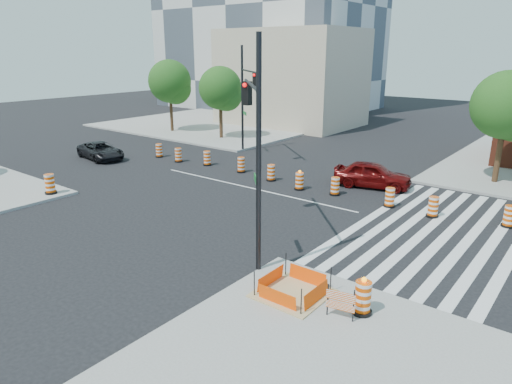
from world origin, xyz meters
TOP-DOWN VIEW (x-y plane):
  - ground at (0.00, 0.00)m, footprint 120.00×120.00m
  - sidewalk_nw at (-18.00, 18.00)m, footprint 22.00×22.00m
  - crosswalk_east at (10.95, 0.00)m, footprint 6.75×13.50m
  - lane_centerline at (0.00, 0.00)m, footprint 14.00×0.12m
  - excavation_pit at (9.00, -9.00)m, footprint 2.20×2.20m
  - beige_midrise at (-12.00, 22.00)m, footprint 14.00×10.00m
  - red_coupe at (5.59, 4.63)m, footprint 4.84×2.88m
  - dark_suv at (-13.66, -1.01)m, footprint 4.80×2.80m
  - signal_pole_se at (5.81, -7.00)m, footprint 4.38×4.64m
  - signal_pole_nw at (-5.79, 6.72)m, footprint 4.77×4.04m
  - pit_drum at (11.30, -8.65)m, footprint 0.62×0.62m
  - sw_corner_drum at (-7.84, -8.15)m, footprint 0.65×0.65m
  - barricade at (10.90, -9.31)m, footprint 0.88×0.21m
  - tree_north_a at (-18.31, 10.36)m, footprint 4.14×4.14m
  - tree_north_b at (-11.92, 10.62)m, footprint 3.85×3.85m
  - tree_north_c at (11.28, 9.96)m, footprint 4.00×4.00m
  - median_drum_0 at (-10.67, 2.10)m, footprint 0.60×0.60m
  - median_drum_1 at (-8.33, 1.92)m, footprint 0.60×0.60m
  - median_drum_2 at (-5.94, 2.47)m, footprint 0.60×0.60m
  - median_drum_3 at (-2.79, 2.48)m, footprint 0.60×0.60m
  - median_drum_4 at (0.01, 2.04)m, footprint 0.60×0.60m
  - median_drum_5 at (2.46, 1.52)m, footprint 0.60×0.60m
  - median_drum_6 at (4.61, 1.89)m, footprint 0.60×0.60m
  - median_drum_7 at (7.85, 1.81)m, footprint 0.60×0.60m
  - median_drum_8 at (10.12, 1.68)m, footprint 0.60×0.60m
  - median_drum_9 at (13.32, 2.49)m, footprint 0.60×0.60m

SIDE VIEW (x-z plane):
  - ground at x=0.00m, z-range 0.00..0.00m
  - lane_centerline at x=0.00m, z-range 0.00..0.01m
  - crosswalk_east at x=10.95m, z-range 0.00..0.01m
  - sidewalk_nw at x=-18.00m, z-range 0.00..0.15m
  - excavation_pit at x=9.00m, z-range -0.23..0.67m
  - median_drum_0 at x=-10.67m, z-range -0.03..0.99m
  - median_drum_1 at x=-8.33m, z-range -0.03..0.99m
  - median_drum_2 at x=-5.94m, z-range -0.03..0.99m
  - median_drum_3 at x=-2.79m, z-range -0.03..0.99m
  - median_drum_4 at x=0.01m, z-range -0.03..0.99m
  - median_drum_6 at x=4.61m, z-range -0.03..0.99m
  - median_drum_7 at x=7.85m, z-range -0.03..0.99m
  - median_drum_8 at x=10.12m, z-range -0.03..0.99m
  - median_drum_9 at x=13.32m, z-range -0.03..0.99m
  - median_drum_5 at x=2.46m, z-range -0.10..1.08m
  - dark_suv at x=-13.66m, z-range 0.00..1.26m
  - pit_drum at x=11.30m, z-range 0.05..1.27m
  - sw_corner_drum at x=-7.84m, z-range 0.11..1.23m
  - barricade at x=10.90m, z-range 0.20..1.24m
  - red_coupe at x=5.59m, z-range 0.00..1.54m
  - tree_north_b at x=-11.92m, z-range 1.12..7.66m
  - tree_north_c at x=11.28m, z-range 1.16..7.95m
  - tree_north_a at x=-18.31m, z-range 1.21..8.24m
  - signal_pole_nw at x=-5.79m, z-range 0.91..9.00m
  - beige_midrise at x=-12.00m, z-range 0.00..10.00m
  - signal_pole_se at x=5.81m, z-range 0.93..9.19m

